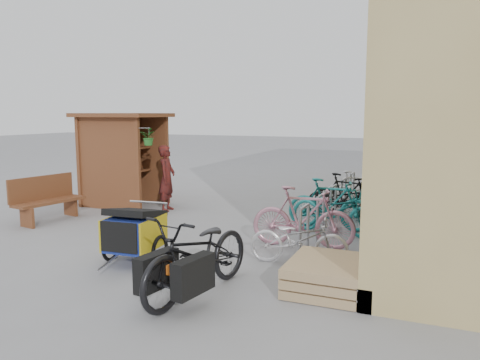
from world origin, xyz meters
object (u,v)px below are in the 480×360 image
at_px(bike_2, 334,210).
at_px(bike_4, 346,200).
at_px(bench, 46,198).
at_px(cargo_bike, 198,255).
at_px(shopping_carts, 387,176).
at_px(bike_7, 356,189).
at_px(bike_5, 346,196).
at_px(child_trailer, 134,231).
at_px(bike_6, 353,195).
at_px(bike_0, 299,239).
at_px(bike_1, 303,217).
at_px(kiosk, 120,146).
at_px(person_kiosk, 167,178).
at_px(bike_3, 330,204).
at_px(pallet_stack, 327,275).

bearing_deg(bike_2, bike_4, 14.22).
distance_m(bench, cargo_bike, 5.77).
bearing_deg(bike_2, shopping_carts, 8.74).
bearing_deg(shopping_carts, bench, -135.69).
bearing_deg(bike_7, shopping_carts, -21.71).
relative_size(shopping_carts, bike_4, 1.11).
bearing_deg(bike_5, child_trailer, 170.77).
height_order(bike_2, bike_6, bike_2).
relative_size(bike_0, bike_4, 0.84).
bearing_deg(child_trailer, bike_4, 53.83).
height_order(bike_0, bike_1, bike_1).
height_order(cargo_bike, bike_0, cargo_bike).
height_order(cargo_bike, bike_7, cargo_bike).
xyz_separation_m(child_trailer, cargo_bike, (1.60, -0.84, 0.03)).
relative_size(kiosk, bike_1, 1.35).
xyz_separation_m(bench, bike_2, (6.16, 1.32, -0.02)).
xyz_separation_m(bike_0, bike_4, (0.15, 3.31, 0.08)).
bearing_deg(cargo_bike, bike_0, 74.39).
height_order(bench, person_kiosk, person_kiosk).
height_order(cargo_bike, bike_6, cargo_bike).
height_order(bike_0, bike_6, bike_6).
distance_m(bike_0, bike_3, 2.44).
bearing_deg(person_kiosk, kiosk, 72.45).
bearing_deg(kiosk, bike_6, 14.24).
relative_size(child_trailer, bike_7, 1.05).
bearing_deg(kiosk, bike_1, -20.23).
xyz_separation_m(bench, person_kiosk, (1.88, 2.02, 0.29)).
relative_size(person_kiosk, bike_1, 0.88).
distance_m(pallet_stack, bike_2, 3.08).
xyz_separation_m(pallet_stack, bike_4, (-0.51, 4.24, 0.28)).
bearing_deg(bike_6, pallet_stack, -162.26).
relative_size(kiosk, bike_6, 1.53).
bearing_deg(bike_5, bike_2, -158.40).
bearing_deg(bike_3, person_kiosk, 85.89).
bearing_deg(child_trailer, person_kiosk, 109.54).
xyz_separation_m(kiosk, bike_5, (5.69, 0.77, -1.04)).
bearing_deg(child_trailer, bike_7, 61.90).
xyz_separation_m(cargo_bike, bike_4, (1.00, 5.10, -0.07)).
relative_size(child_trailer, bike_5, 0.96).
relative_size(pallet_stack, bike_5, 0.71).
bearing_deg(kiosk, bike_7, 19.84).
xyz_separation_m(bike_2, bike_7, (-0.03, 2.92, -0.02)).
bearing_deg(person_kiosk, child_trailer, -167.52).
bearing_deg(child_trailer, bike_5, 56.70).
bearing_deg(bench, child_trailer, -15.97).
xyz_separation_m(pallet_stack, bike_6, (-0.53, 5.33, 0.22)).
xyz_separation_m(bench, bike_6, (6.16, 3.63, -0.09)).
height_order(child_trailer, person_kiosk, person_kiosk).
distance_m(bench, bike_3, 6.23).
bearing_deg(pallet_stack, kiosk, 148.34).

